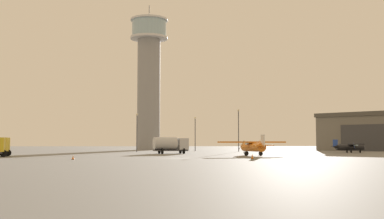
{
  "coord_description": "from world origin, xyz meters",
  "views": [
    {
      "loc": [
        -3.13,
        -62.58,
        2.06
      ],
      "look_at": [
        3.43,
        25.05,
        8.17
      ],
      "focal_mm": 44.47,
      "sensor_mm": 36.0,
      "label": 1
    }
  ],
  "objects": [
    {
      "name": "ground_plane",
      "position": [
        0.0,
        0.0,
        0.0
      ],
      "size": [
        400.0,
        400.0,
        0.0
      ],
      "primitive_type": "plane",
      "color": "slate"
    },
    {
      "name": "control_tower",
      "position": [
        -5.38,
        71.07,
        21.33
      ],
      "size": [
        10.54,
        10.54,
        41.11
      ],
      "color": "gray",
      "rests_on": "ground_plane"
    },
    {
      "name": "airplane_black",
      "position": [
        35.29,
        29.79,
        1.23
      ],
      "size": [
        7.02,
        8.93,
        2.64
      ],
      "rotation": [
        0.0,
        0.0,
        0.03
      ],
      "color": "black",
      "rests_on": "ground_plane"
    },
    {
      "name": "light_post_north",
      "position": [
        -7.41,
        41.89,
        5.02
      ],
      "size": [
        0.44,
        0.44,
        8.39
      ],
      "color": "#38383D",
      "rests_on": "ground_plane"
    },
    {
      "name": "airplane_orange",
      "position": [
        11.97,
        10.93,
        1.52
      ],
      "size": [
        11.05,
        8.63,
        3.25
      ],
      "rotation": [
        0.0,
        0.0,
        1.78
      ],
      "color": "orange",
      "rests_on": "ground_plane"
    },
    {
      "name": "truck_fuel_tanker_silver",
      "position": [
        -0.56,
        25.43,
        1.72
      ],
      "size": [
        6.7,
        4.17,
        3.04
      ],
      "rotation": [
        0.0,
        0.0,
        0.25
      ],
      "color": "#38383D",
      "rests_on": "ground_plane"
    },
    {
      "name": "light_post_east",
      "position": [
        6.09,
        50.55,
        4.9
      ],
      "size": [
        0.44,
        0.44,
        8.17
      ],
      "color": "#38383D",
      "rests_on": "ground_plane"
    },
    {
      "name": "traffic_cone_near_left",
      "position": [
        8.76,
        -4.08,
        0.32
      ],
      "size": [
        0.36,
        0.36,
        0.65
      ],
      "color": "black",
      "rests_on": "ground_plane"
    },
    {
      "name": "light_post_west",
      "position": [
        15.31,
        43.36,
        5.63
      ],
      "size": [
        0.44,
        0.44,
        9.56
      ],
      "color": "#38383D",
      "rests_on": "ground_plane"
    },
    {
      "name": "traffic_cone_near_right",
      "position": [
        -13.16,
        -4.09,
        0.27
      ],
      "size": [
        0.36,
        0.36,
        0.55
      ],
      "color": "black",
      "rests_on": "ground_plane"
    }
  ]
}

